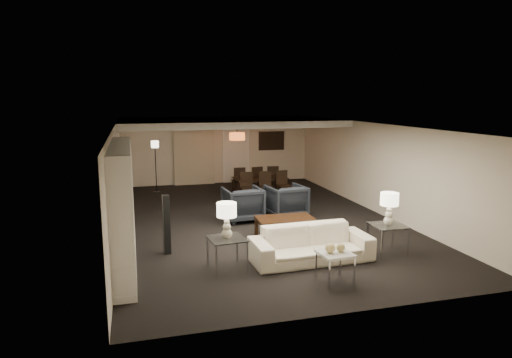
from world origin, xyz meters
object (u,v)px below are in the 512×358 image
object	(u,v)px
sofa	(311,244)
vase_amber	(121,190)
television	(125,205)
chair_nm	(266,186)
armchair_right	(286,201)
chair_nl	(248,187)
chair_fm	(255,179)
vase_blue	(122,223)
coffee_table	(285,227)
floor_speaker	(167,225)
table_lamp_left	(227,221)
marble_table	(335,267)
floor_lamp	(156,167)
chair_nr	(284,185)
chair_fl	(238,180)
armchair_left	(243,204)
side_table_right	(387,239)
pendant_light	(237,136)
table_lamp_right	(389,209)
chair_fr	(272,178)
dining_table	(260,187)
side_table_left	(227,254)

from	to	relation	value
sofa	vase_amber	bearing A→B (deg)	179.18
television	chair_nm	xyz separation A→B (m)	(4.21, 4.15, -0.61)
armchair_right	chair_nl	world-z (taller)	same
chair_nm	chair_fm	distance (m)	1.30
vase_blue	chair_fm	xyz separation A→B (m)	(4.24, 7.18, -0.71)
coffee_table	floor_speaker	distance (m)	2.78
coffee_table	table_lamp_left	xyz separation A→B (m)	(-1.70, -1.60, 0.72)
sofa	coffee_table	world-z (taller)	sofa
floor_speaker	chair_nl	distance (m)	5.14
marble_table	floor_lamp	xyz separation A→B (m)	(-2.60, 8.65, 0.61)
vase_amber	television	bearing A→B (deg)	88.77
marble_table	vase_amber	xyz separation A→B (m)	(-3.55, 1.03, 1.37)
chair_nr	armchair_right	bearing A→B (deg)	-114.72
chair_nl	floor_speaker	bearing A→B (deg)	-120.07
vase_blue	chair_fm	distance (m)	8.37
chair_nm	chair_fl	distance (m)	1.43
armchair_left	chair_nl	world-z (taller)	same
floor_speaker	table_lamp_left	bearing A→B (deg)	-54.76
table_lamp_left	side_table_right	bearing A→B (deg)	0.00
pendant_light	marble_table	size ratio (longest dim) A/B	0.95
vase_blue	chair_fl	bearing A→B (deg)	63.12
table_lamp_right	marble_table	xyz separation A→B (m)	(-1.70, -1.10, -0.68)
chair_nl	chair_nr	bearing A→B (deg)	3.10
armchair_right	chair_nl	distance (m)	2.25
pendant_light	vase_blue	world-z (taller)	pendant_light
television	chair_fr	size ratio (longest dim) A/B	1.20
chair_fl	table_lamp_right	bearing A→B (deg)	100.71
pendant_light	chair_nr	xyz separation A→B (m)	(1.23, -1.28, -1.48)
armchair_right	chair_nr	xyz separation A→B (m)	(0.69, 2.19, -0.00)
side_table_right	table_lamp_left	distance (m)	3.46
armchair_right	armchair_left	bearing A→B (deg)	-7.16
armchair_left	floor_speaker	size ratio (longest dim) A/B	0.78
coffee_table	armchair_left	world-z (taller)	armchair_left
television	chair_nm	bearing A→B (deg)	-45.42
coffee_table	armchair_right	distance (m)	1.81
sofa	chair_fm	xyz separation A→B (m)	(0.69, 6.79, 0.10)
vase_blue	dining_table	bearing A→B (deg)	57.01
table_lamp_right	side_table_right	bearing A→B (deg)	0.00
armchair_left	coffee_table	bearing A→B (deg)	105.20
side_table_left	table_lamp_right	bearing A→B (deg)	0.00
chair_fl	floor_lamp	distance (m)	2.83
armchair_left	marble_table	size ratio (longest dim) A/B	1.79
coffee_table	vase_amber	bearing A→B (deg)	-154.90
sofa	table_lamp_right	distance (m)	1.80
coffee_table	chair_nl	bearing A→B (deg)	88.73
chair_fl	chair_fr	distance (m)	1.20
side_table_right	chair_fr	world-z (taller)	chair_fr
pendant_light	marble_table	distance (m)	8.04
television	chair_nr	xyz separation A→B (m)	(4.81, 4.15, -0.61)
chair_nm	chair_fr	size ratio (longest dim) A/B	1.00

